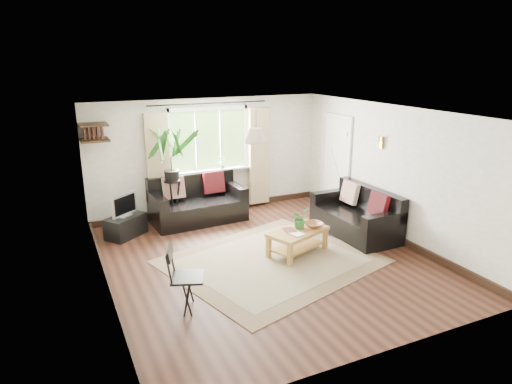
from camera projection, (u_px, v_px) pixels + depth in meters
name	position (u px, v px, depth m)	size (l,w,h in m)	color
floor	(266.00, 259.00, 7.49)	(5.50, 5.50, 0.00)	black
ceiling	(267.00, 112.00, 6.80)	(5.50, 5.50, 0.00)	white
wall_back	(209.00, 156.00, 9.54)	(5.00, 0.02, 2.40)	beige
wall_front	(383.00, 256.00, 4.76)	(5.00, 0.02, 2.40)	beige
wall_left	(100.00, 211.00, 6.13)	(0.02, 5.50, 2.40)	beige
wall_right	(392.00, 173.00, 8.16)	(0.02, 5.50, 2.40)	beige
rug	(271.00, 261.00, 7.41)	(3.09, 2.65, 0.02)	#BEB493
window	(209.00, 140.00, 9.40)	(2.50, 0.16, 2.16)	white
door	(336.00, 164.00, 9.68)	(0.06, 0.96, 2.06)	silver
corner_shelf	(94.00, 132.00, 8.21)	(0.50, 0.50, 0.34)	black
pendant_lamp	(256.00, 132.00, 7.25)	(0.36, 0.36, 0.54)	beige
wall_sconce	(380.00, 141.00, 8.24)	(0.12, 0.12, 0.28)	beige
sofa_back	(198.00, 201.00, 9.13)	(1.84, 0.92, 0.86)	black
sofa_right	(355.00, 213.00, 8.46)	(0.87, 1.75, 0.82)	black
coffee_table	(298.00, 242.00, 7.66)	(1.03, 0.56, 0.42)	olive
table_plant	(300.00, 218.00, 7.65)	(0.32, 0.27, 0.35)	#2C6829
bowl	(313.00, 225.00, 7.73)	(0.31, 0.31, 0.08)	brown
book_a	(292.00, 235.00, 7.36)	(0.18, 0.24, 0.02)	white
book_b	(285.00, 231.00, 7.53)	(0.18, 0.24, 0.02)	#532E21
tv_stand	(126.00, 226.00, 8.41)	(0.73, 0.41, 0.40)	black
tv	(124.00, 205.00, 8.29)	(0.56, 0.19, 0.43)	#A5A5AA
palm_stand	(172.00, 177.00, 8.86)	(0.74, 0.74, 1.91)	black
folding_chair	(188.00, 278.00, 5.91)	(0.46, 0.46, 0.88)	black
sill_plant	(222.00, 162.00, 9.57)	(0.14, 0.10, 0.27)	#2D6023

